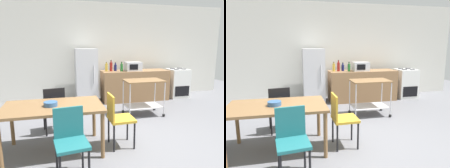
% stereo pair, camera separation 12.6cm
% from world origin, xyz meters
% --- Properties ---
extents(ground_plane, '(12.00, 12.00, 0.00)m').
position_xyz_m(ground_plane, '(0.00, 0.00, 0.00)').
color(ground_plane, slate).
extents(back_wall, '(8.40, 0.12, 2.90)m').
position_xyz_m(back_wall, '(0.00, 3.20, 1.45)').
color(back_wall, silver).
rests_on(back_wall, ground_plane).
extents(kitchen_counter, '(2.00, 0.64, 0.90)m').
position_xyz_m(kitchen_counter, '(0.90, 2.60, 0.45)').
color(kitchen_counter, olive).
rests_on(kitchen_counter, ground_plane).
extents(dining_table, '(1.50, 0.90, 0.75)m').
position_xyz_m(dining_table, '(-1.40, -0.01, 0.67)').
color(dining_table, brown).
rests_on(dining_table, ground_plane).
extents(chair_teal, '(0.45, 0.45, 0.89)m').
position_xyz_m(chair_teal, '(-1.19, -0.73, 0.52)').
color(chair_teal, '#1E666B').
rests_on(chair_teal, ground_plane).
extents(chair_mustard, '(0.41, 0.41, 0.89)m').
position_xyz_m(chair_mustard, '(-0.41, -0.10, 0.52)').
color(chair_mustard, gold).
rests_on(chair_mustard, ground_plane).
extents(chair_black, '(0.46, 0.46, 0.89)m').
position_xyz_m(chair_black, '(-1.42, 0.70, 0.52)').
color(chair_black, black).
rests_on(chair_black, ground_plane).
extents(stove_oven, '(0.60, 0.61, 0.92)m').
position_xyz_m(stove_oven, '(2.35, 2.62, 0.45)').
color(stove_oven, white).
rests_on(stove_oven, ground_plane).
extents(refrigerator, '(0.60, 0.63, 1.55)m').
position_xyz_m(refrigerator, '(-0.55, 2.70, 0.78)').
color(refrigerator, silver).
rests_on(refrigerator, ground_plane).
extents(kitchen_cart, '(0.91, 0.57, 0.85)m').
position_xyz_m(kitchen_cart, '(0.61, 1.25, 0.57)').
color(kitchen_cart, brown).
rests_on(kitchen_cart, ground_plane).
extents(bottle_sparkling_water, '(0.08, 0.08, 0.27)m').
position_xyz_m(bottle_sparkling_water, '(0.03, 2.62, 1.01)').
color(bottle_sparkling_water, gold).
rests_on(bottle_sparkling_water, kitchen_counter).
extents(bottle_soda, '(0.08, 0.08, 0.32)m').
position_xyz_m(bottle_soda, '(0.17, 2.62, 1.03)').
color(bottle_soda, maroon).
rests_on(bottle_soda, kitchen_counter).
extents(bottle_sesame_oil, '(0.08, 0.08, 0.25)m').
position_xyz_m(bottle_sesame_oil, '(0.30, 2.64, 1.00)').
color(bottle_sesame_oil, navy).
rests_on(bottle_sesame_oil, kitchen_counter).
extents(bottle_vinegar, '(0.08, 0.08, 0.27)m').
position_xyz_m(bottle_vinegar, '(0.45, 2.51, 1.01)').
color(bottle_vinegar, '#1E6628').
rests_on(bottle_vinegar, kitchen_counter).
extents(microwave, '(0.46, 0.35, 0.26)m').
position_xyz_m(microwave, '(0.82, 2.55, 1.03)').
color(microwave, silver).
rests_on(microwave, kitchen_counter).
extents(fruit_bowl, '(0.20, 0.20, 0.07)m').
position_xyz_m(fruit_bowl, '(-1.44, -0.03, 0.78)').
color(fruit_bowl, '#33598C').
rests_on(fruit_bowl, dining_table).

